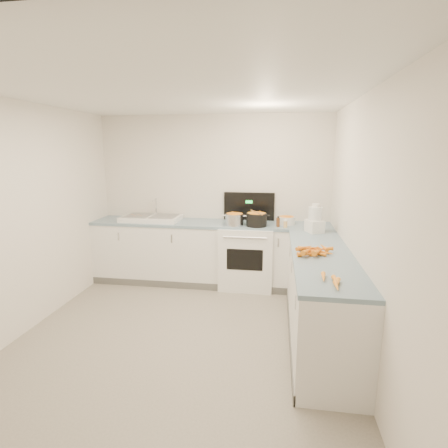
# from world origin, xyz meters

# --- Properties ---
(floor) EXTENTS (3.50, 4.00, 0.00)m
(floor) POSITION_xyz_m (0.00, 0.00, 0.00)
(floor) COLOR gray
(floor) RESTS_ON ground
(ceiling) EXTENTS (3.50, 4.00, 0.00)m
(ceiling) POSITION_xyz_m (0.00, 0.00, 2.50)
(ceiling) COLOR silver
(ceiling) RESTS_ON ground
(wall_back) EXTENTS (3.50, 0.00, 2.50)m
(wall_back) POSITION_xyz_m (0.00, 2.00, 1.25)
(wall_back) COLOR silver
(wall_back) RESTS_ON ground
(wall_front) EXTENTS (3.50, 0.00, 2.50)m
(wall_front) POSITION_xyz_m (0.00, -2.00, 1.25)
(wall_front) COLOR silver
(wall_front) RESTS_ON ground
(wall_left) EXTENTS (0.00, 4.00, 2.50)m
(wall_left) POSITION_xyz_m (-1.75, 0.00, 1.25)
(wall_left) COLOR silver
(wall_left) RESTS_ON ground
(wall_right) EXTENTS (0.00, 4.00, 2.50)m
(wall_right) POSITION_xyz_m (1.75, 0.00, 1.25)
(wall_right) COLOR silver
(wall_right) RESTS_ON ground
(counter_back) EXTENTS (3.50, 0.62, 0.94)m
(counter_back) POSITION_xyz_m (0.00, 1.70, 0.47)
(counter_back) COLOR white
(counter_back) RESTS_ON ground
(counter_right) EXTENTS (0.62, 2.20, 0.94)m
(counter_right) POSITION_xyz_m (1.45, 0.30, 0.47)
(counter_right) COLOR white
(counter_right) RESTS_ON ground
(stove) EXTENTS (0.76, 0.65, 1.36)m
(stove) POSITION_xyz_m (0.55, 1.69, 0.47)
(stove) COLOR white
(stove) RESTS_ON ground
(sink) EXTENTS (0.86, 0.52, 0.31)m
(sink) POSITION_xyz_m (-0.90, 1.70, 0.98)
(sink) COLOR white
(sink) RESTS_ON counter_back
(steel_pot) EXTENTS (0.34, 0.34, 0.19)m
(steel_pot) POSITION_xyz_m (0.38, 1.54, 1.01)
(steel_pot) COLOR silver
(steel_pot) RESTS_ON stove
(black_pot) EXTENTS (0.38, 0.38, 0.20)m
(black_pot) POSITION_xyz_m (0.69, 1.54, 1.02)
(black_pot) COLOR black
(black_pot) RESTS_ON stove
(wooden_spoon) EXTENTS (0.19, 0.36, 0.02)m
(wooden_spoon) POSITION_xyz_m (0.69, 1.54, 1.13)
(wooden_spoon) COLOR #AD7A47
(wooden_spoon) RESTS_ON black_pot
(mixing_bowl) EXTENTS (0.28, 0.28, 0.11)m
(mixing_bowl) POSITION_xyz_m (1.11, 1.73, 1.00)
(mixing_bowl) COLOR white
(mixing_bowl) RESTS_ON counter_back
(extract_bottle) EXTENTS (0.05, 0.05, 0.12)m
(extract_bottle) POSITION_xyz_m (0.99, 1.55, 1.00)
(extract_bottle) COLOR #593319
(extract_bottle) RESTS_ON counter_back
(spice_jar) EXTENTS (0.05, 0.05, 0.09)m
(spice_jar) POSITION_xyz_m (1.09, 1.52, 0.99)
(spice_jar) COLOR #E5B266
(spice_jar) RESTS_ON counter_back
(food_processor) EXTENTS (0.25, 0.27, 0.37)m
(food_processor) POSITION_xyz_m (1.46, 1.28, 1.10)
(food_processor) COLOR white
(food_processor) RESTS_ON counter_right
(carrot_pile) EXTENTS (0.39, 0.42, 0.08)m
(carrot_pile) POSITION_xyz_m (1.36, 0.30, 0.98)
(carrot_pile) COLOR orange
(carrot_pile) RESTS_ON counter_right
(peeled_carrots) EXTENTS (0.16, 0.36, 0.04)m
(peeled_carrots) POSITION_xyz_m (1.43, -0.53, 0.96)
(peeled_carrots) COLOR orange
(peeled_carrots) RESTS_ON counter_right
(peelings) EXTENTS (0.26, 0.23, 0.01)m
(peelings) POSITION_xyz_m (-1.12, 1.70, 1.02)
(peelings) COLOR tan
(peelings) RESTS_ON sink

